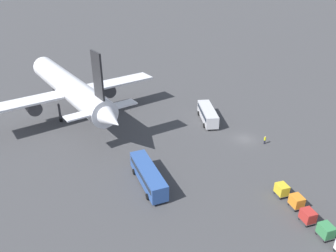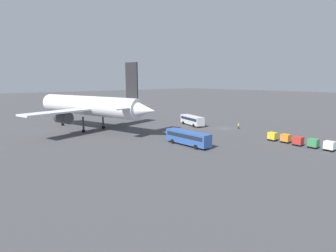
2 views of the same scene
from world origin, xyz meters
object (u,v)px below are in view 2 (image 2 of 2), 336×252
object	(u,v)px
cargo_cart_white	(330,145)
cargo_cart_yellow	(273,136)
airplane	(90,106)
worker_person	(238,126)
shuttle_bus_near	(192,120)
cargo_cart_green	(313,143)
cargo_cart_red	(298,141)
cargo_cart_orange	(286,138)
shuttle_bus_far	(188,137)

from	to	relation	value
cargo_cart_white	cargo_cart_yellow	xyz separation A→B (m)	(12.37, -0.17, 0.00)
airplane	cargo_cart_white	bearing A→B (deg)	-168.27
airplane	worker_person	world-z (taller)	airplane
airplane	cargo_cart_white	world-z (taller)	airplane
shuttle_bus_near	cargo_cart_green	world-z (taller)	shuttle_bus_near
cargo_cart_white	cargo_cart_red	xyz separation A→B (m)	(6.19, 0.27, 0.00)
airplane	cargo_cart_green	size ratio (longest dim) A/B	22.47
cargo_cart_white	cargo_cart_yellow	size ratio (longest dim) A/B	1.00
cargo_cart_red	cargo_cart_yellow	size ratio (longest dim) A/B	1.00
cargo_cart_white	cargo_cart_green	world-z (taller)	same
cargo_cart_orange	cargo_cart_green	bearing A→B (deg)	175.81
cargo_cart_green	cargo_cart_yellow	world-z (taller)	same
shuttle_bus_far	cargo_cart_yellow	xyz separation A→B (m)	(-10.47, -18.59, -0.72)
cargo_cart_orange	worker_person	bearing A→B (deg)	-22.37
cargo_cart_orange	cargo_cart_red	bearing A→B (deg)	167.52
shuttle_bus_near	cargo_cart_orange	world-z (taller)	shuttle_bus_near
shuttle_bus_far	cargo_cart_red	bearing A→B (deg)	-133.32
shuttle_bus_near	cargo_cart_green	size ratio (longest dim) A/B	5.13
cargo_cart_green	cargo_cart_yellow	size ratio (longest dim) A/B	1.00
cargo_cart_green	cargo_cart_orange	size ratio (longest dim) A/B	1.00
worker_person	cargo_cart_orange	size ratio (longest dim) A/B	0.82
worker_person	cargo_cart_orange	world-z (taller)	cargo_cart_orange
cargo_cart_yellow	cargo_cart_white	bearing A→B (deg)	179.21
shuttle_bus_far	cargo_cart_red	world-z (taller)	shuttle_bus_far
worker_person	shuttle_bus_near	bearing A→B (deg)	23.26
cargo_cart_red	cargo_cart_yellow	distance (m)	6.20
worker_person	cargo_cart_yellow	world-z (taller)	cargo_cart_yellow
cargo_cart_white	cargo_cart_green	size ratio (longest dim) A/B	1.00
cargo_cart_green	airplane	bearing A→B (deg)	27.23
cargo_cart_green	cargo_cart_orange	xyz separation A→B (m)	(6.19, -0.45, 0.00)
airplane	shuttle_bus_far	distance (m)	33.32
shuttle_bus_near	cargo_cart_green	bearing A→B (deg)	-167.65
cargo_cart_red	shuttle_bus_near	bearing A→B (deg)	-3.46
airplane	cargo_cart_green	bearing A→B (deg)	-166.96
shuttle_bus_far	cargo_cart_red	size ratio (longest dim) A/B	5.53
cargo_cart_green	cargo_cart_orange	world-z (taller)	same
shuttle_bus_near	cargo_cart_orange	size ratio (longest dim) A/B	5.13
airplane	cargo_cart_white	distance (m)	61.14
shuttle_bus_far	cargo_cart_white	world-z (taller)	shuttle_bus_far
cargo_cart_green	shuttle_bus_far	bearing A→B (deg)	42.95
shuttle_bus_far	cargo_cart_white	size ratio (longest dim) A/B	5.53
worker_person	cargo_cart_red	xyz separation A→B (m)	(-20.75, 7.95, 0.32)
worker_person	cargo_cart_yellow	bearing A→B (deg)	152.71
worker_person	cargo_cart_green	bearing A→B (deg)	162.06
shuttle_bus_far	cargo_cart_yellow	bearing A→B (deg)	-120.17
cargo_cart_green	shuttle_bus_near	bearing A→B (deg)	-2.82
cargo_cart_white	shuttle_bus_near	bearing A→B (deg)	-2.56
worker_person	cargo_cart_yellow	xyz separation A→B (m)	(-14.57, 7.51, 0.32)
worker_person	cargo_cart_white	xyz separation A→B (m)	(-26.94, 7.69, 0.32)
cargo_cart_white	cargo_cart_green	distance (m)	3.09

